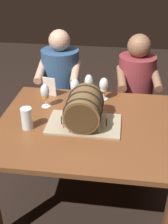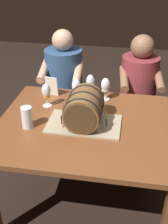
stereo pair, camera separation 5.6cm
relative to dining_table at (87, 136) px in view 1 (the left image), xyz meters
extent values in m
plane|color=black|center=(0.00, 0.00, -0.62)|extent=(8.00, 8.00, 0.00)
cube|color=brown|center=(0.00, 0.00, 0.08)|extent=(1.24, 1.03, 0.03)
cube|color=brown|center=(-0.56, 0.45, -0.28)|extent=(0.07, 0.07, 0.69)
cube|color=brown|center=(0.56, 0.45, -0.28)|extent=(0.07, 0.07, 0.69)
cube|color=tan|center=(-0.02, -0.01, 0.11)|extent=(0.50, 0.31, 0.01)
cylinder|color=brown|center=(-0.02, -0.01, 0.23)|extent=(0.24, 0.29, 0.24)
cylinder|color=#46301B|center=(-0.02, -0.16, 0.23)|extent=(0.21, 0.00, 0.21)
cylinder|color=#46301B|center=(-0.02, 0.13, 0.23)|extent=(0.21, 0.00, 0.21)
torus|color=black|center=(-0.02, -0.11, 0.23)|extent=(0.25, 0.01, 0.25)
torus|color=black|center=(-0.02, -0.01, 0.23)|extent=(0.25, 0.01, 0.25)
torus|color=black|center=(-0.02, 0.08, 0.23)|extent=(0.25, 0.01, 0.25)
cylinder|color=black|center=(0.14, -0.03, 0.14)|extent=(0.01, 0.01, 0.06)
sphere|color=#F9C64C|center=(0.14, -0.03, 0.18)|extent=(0.01, 0.01, 0.01)
cylinder|color=#EAD666|center=(0.12, 0.04, 0.14)|extent=(0.01, 0.01, 0.06)
sphere|color=#F9C64C|center=(0.12, 0.04, 0.18)|extent=(0.01, 0.01, 0.01)
cylinder|color=black|center=(0.08, 0.10, 0.14)|extent=(0.01, 0.01, 0.06)
sphere|color=#F9C64C|center=(0.08, 0.10, 0.18)|extent=(0.01, 0.01, 0.01)
cylinder|color=#EAD666|center=(0.02, 0.12, 0.14)|extent=(0.01, 0.01, 0.06)
sphere|color=#F9C64C|center=(0.02, 0.12, 0.18)|extent=(0.01, 0.01, 0.01)
cylinder|color=black|center=(-0.03, 0.12, 0.14)|extent=(0.01, 0.01, 0.05)
sphere|color=#F9C64C|center=(-0.03, 0.12, 0.17)|extent=(0.01, 0.01, 0.01)
cylinder|color=#EAD666|center=(-0.10, 0.10, 0.14)|extent=(0.01, 0.01, 0.05)
sphere|color=#F9C64C|center=(-0.10, 0.10, 0.17)|extent=(0.01, 0.01, 0.01)
cylinder|color=#EAD666|center=(-0.14, 0.07, 0.14)|extent=(0.01, 0.01, 0.05)
sphere|color=#F9C64C|center=(-0.14, 0.07, 0.17)|extent=(0.01, 0.01, 0.01)
cylinder|color=black|center=(-0.16, 0.03, 0.14)|extent=(0.01, 0.01, 0.05)
sphere|color=#F9C64C|center=(-0.16, 0.03, 0.17)|extent=(0.01, 0.01, 0.01)
cylinder|color=black|center=(-0.17, -0.05, 0.14)|extent=(0.01, 0.01, 0.06)
sphere|color=#F9C64C|center=(-0.17, -0.05, 0.18)|extent=(0.01, 0.01, 0.01)
cylinder|color=#D64C47|center=(-0.15, -0.09, 0.14)|extent=(0.01, 0.01, 0.05)
sphere|color=#F9C64C|center=(-0.15, -0.09, 0.17)|extent=(0.01, 0.01, 0.01)
cylinder|color=black|center=(-0.09, -0.13, 0.14)|extent=(0.01, 0.01, 0.05)
sphere|color=#F9C64C|center=(-0.09, -0.13, 0.17)|extent=(0.01, 0.01, 0.01)
cylinder|color=black|center=(-0.02, -0.15, 0.14)|extent=(0.01, 0.01, 0.06)
sphere|color=#F9C64C|center=(-0.02, -0.15, 0.18)|extent=(0.01, 0.01, 0.01)
cylinder|color=#EAD666|center=(0.03, -0.14, 0.14)|extent=(0.01, 0.01, 0.06)
sphere|color=#F9C64C|center=(0.03, -0.14, 0.18)|extent=(0.01, 0.01, 0.01)
cylinder|color=#EAD666|center=(0.09, -0.11, 0.14)|extent=(0.01, 0.01, 0.06)
sphere|color=#F9C64C|center=(0.09, -0.11, 0.18)|extent=(0.01, 0.01, 0.01)
cylinder|color=#EAD666|center=(0.13, -0.06, 0.14)|extent=(0.01, 0.01, 0.05)
sphere|color=#F9C64C|center=(0.13, -0.06, 0.17)|extent=(0.01, 0.01, 0.01)
cylinder|color=white|center=(-0.34, 0.20, 0.10)|extent=(0.07, 0.07, 0.00)
cylinder|color=white|center=(-0.34, 0.20, 0.14)|extent=(0.01, 0.01, 0.07)
ellipsoid|color=white|center=(-0.34, 0.20, 0.23)|extent=(0.07, 0.07, 0.11)
cylinder|color=#C6842D|center=(-0.34, 0.20, 0.20)|extent=(0.05, 0.05, 0.03)
cylinder|color=white|center=(-0.03, 0.37, 0.10)|extent=(0.06, 0.06, 0.00)
cylinder|color=white|center=(-0.03, 0.37, 0.15)|extent=(0.01, 0.01, 0.09)
ellipsoid|color=white|center=(-0.03, 0.37, 0.25)|extent=(0.07, 0.07, 0.12)
cylinder|color=maroon|center=(-0.03, 0.37, 0.21)|extent=(0.05, 0.05, 0.04)
cylinder|color=white|center=(-0.13, 0.29, 0.10)|extent=(0.07, 0.07, 0.00)
cylinder|color=white|center=(-0.13, 0.29, 0.15)|extent=(0.01, 0.01, 0.08)
ellipsoid|color=white|center=(-0.13, 0.29, 0.24)|extent=(0.07, 0.07, 0.12)
cylinder|color=white|center=(0.08, 0.38, 0.10)|extent=(0.07, 0.07, 0.00)
cylinder|color=white|center=(0.08, 0.38, 0.14)|extent=(0.01, 0.01, 0.07)
ellipsoid|color=white|center=(0.08, 0.38, 0.23)|extent=(0.07, 0.07, 0.11)
cylinder|color=beige|center=(0.08, 0.38, 0.20)|extent=(0.06, 0.06, 0.04)
cylinder|color=white|center=(-0.39, -0.10, 0.18)|extent=(0.08, 0.08, 0.15)
cylinder|color=#C6842D|center=(-0.39, -0.10, 0.16)|extent=(0.07, 0.07, 0.11)
cylinder|color=white|center=(-0.39, -0.10, 0.22)|extent=(0.07, 0.07, 0.01)
cube|color=silver|center=(-0.35, 0.38, 0.18)|extent=(0.11, 0.05, 0.16)
cube|color=#1B2D46|center=(-0.35, 0.81, -0.39)|extent=(0.34, 0.32, 0.45)
cylinder|color=#2D4C75|center=(-0.35, 0.81, 0.09)|extent=(0.36, 0.36, 0.52)
sphere|color=tan|center=(-0.35, 0.81, 0.43)|extent=(0.19, 0.19, 0.19)
cylinder|color=tan|center=(-0.19, 0.68, 0.19)|extent=(0.08, 0.31, 0.14)
cylinder|color=tan|center=(-0.50, 0.67, 0.19)|extent=(0.08, 0.31, 0.14)
cube|color=#4C1B1E|center=(0.35, 0.81, -0.39)|extent=(0.34, 0.32, 0.45)
cylinder|color=maroon|center=(0.35, 0.81, 0.08)|extent=(0.37, 0.37, 0.49)
sphere|color=brown|center=(0.35, 0.81, 0.41)|extent=(0.20, 0.20, 0.20)
cylinder|color=brown|center=(0.51, 0.69, 0.17)|extent=(0.10, 0.31, 0.14)
cylinder|color=brown|center=(0.22, 0.66, 0.17)|extent=(0.10, 0.31, 0.14)
camera|label=1|loc=(0.21, -1.67, 1.18)|focal=46.51mm
camera|label=2|loc=(0.27, -1.66, 1.18)|focal=46.51mm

